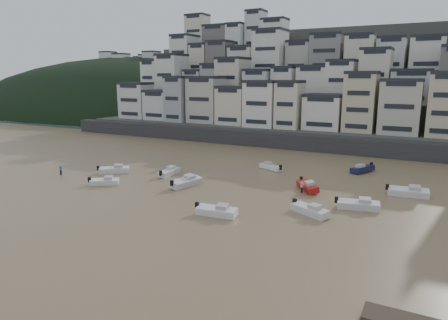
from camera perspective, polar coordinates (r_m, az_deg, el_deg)
The scene contains 18 objects.
ground at distance 45.11m, azimuth -27.44°, elevation -11.13°, with size 400.00×400.00×0.00m, color #93764F.
sea_strip at distance 222.50m, azimuth -12.97°, elevation 7.37°, with size 340.00×340.00×0.00m, color #475866.
harbor_wall at distance 92.53m, azimuth 11.81°, elevation 2.43°, with size 140.00×3.00×3.50m, color #38383A.
hillside at distance 129.30m, azimuth 19.14°, elevation 9.70°, with size 141.04×66.00×50.00m.
headland at distance 205.23m, azimuth -11.60°, elevation 7.07°, with size 216.00×135.00×53.33m.
boat_a at distance 48.66m, azimuth -1.06°, elevation -7.13°, with size 5.49×1.80×1.50m, color white, non-canonical shape.
boat_b at distance 50.18m, azimuth 12.19°, elevation -6.80°, with size 5.53×1.81×1.51m, color silver, non-canonical shape.
boat_c at distance 61.46m, azimuth -5.47°, elevation -3.02°, with size 6.11×2.00×1.67m, color silver, non-canonical shape.
boat_d at distance 53.69m, azimuth 18.63°, elevation -5.90°, with size 5.68×1.86×1.55m, color silver, non-canonical shape.
boat_e at distance 60.41m, azimuth 11.85°, elevation -3.56°, with size 5.55×1.82×1.51m, color #A81714, non-canonical shape.
boat_f at distance 68.68m, azimuth -7.86°, elevation -1.56°, with size 5.42×1.78×1.48m, color silver, non-canonical shape.
boat_g at distance 61.88m, azimuth 24.84°, elevation -4.03°, with size 5.85×1.92×1.60m, color silver, non-canonical shape.
boat_h at distance 72.55m, azimuth 6.72°, elevation -0.85°, with size 4.99×1.63×1.36m, color silver, non-canonical shape.
boat_i at distance 74.24m, azimuth 19.19°, elevation -1.08°, with size 5.62×1.84×1.53m, color #151944, non-canonical shape.
boat_j at distance 64.84m, azimuth -16.71°, elevation -2.85°, with size 4.77×1.56×1.30m, color white, non-canonical shape.
boat_k at distance 72.20m, azimuth -15.43°, elevation -1.19°, with size 5.62×1.84×1.53m, color white, non-canonical shape.
person_blue at distance 73.84m, azimuth -22.30°, elevation -1.30°, with size 0.44×0.44×1.74m, color blue, non-canonical shape.
person_pink at distance 58.99m, azimuth 11.06°, elevation -3.79°, with size 0.44×0.44×1.74m, color #D39595, non-canonical shape.
Camera 1 is at (35.19, -22.78, 16.66)m, focal length 32.00 mm.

